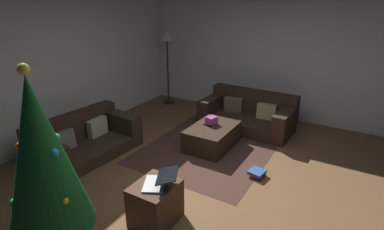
% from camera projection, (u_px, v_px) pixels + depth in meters
% --- Properties ---
extents(ground_plane, '(6.40, 6.40, 0.00)m').
position_uv_depth(ground_plane, '(211.00, 188.00, 4.07)').
color(ground_plane, brown).
extents(rear_partition, '(6.40, 0.12, 2.60)m').
position_uv_depth(rear_partition, '(49.00, 68.00, 5.09)').
color(rear_partition, silver).
rests_on(rear_partition, ground_plane).
extents(corner_partition, '(0.12, 6.40, 2.60)m').
position_uv_depth(corner_partition, '(284.00, 56.00, 6.11)').
color(corner_partition, silver).
rests_on(corner_partition, ground_plane).
extents(couch_left, '(1.69, 0.99, 0.65)m').
position_uv_depth(couch_left, '(83.00, 139.00, 4.88)').
color(couch_left, '#332319').
rests_on(couch_left, ground_plane).
extents(couch_right, '(0.97, 1.78, 0.70)m').
position_uv_depth(couch_right, '(248.00, 114.00, 5.93)').
color(couch_right, '#332319').
rests_on(couch_right, ground_plane).
extents(ottoman, '(0.98, 0.66, 0.37)m').
position_uv_depth(ottoman, '(212.00, 136.00, 5.16)').
color(ottoman, '#332319').
rests_on(ottoman, ground_plane).
extents(gift_box, '(0.21, 0.19, 0.14)m').
position_uv_depth(gift_box, '(212.00, 121.00, 5.16)').
color(gift_box, '#B23F8C').
rests_on(gift_box, ottoman).
extents(tv_remote, '(0.08, 0.17, 0.02)m').
position_uv_depth(tv_remote, '(208.00, 125.00, 5.12)').
color(tv_remote, black).
rests_on(tv_remote, ottoman).
extents(christmas_tree, '(0.81, 0.81, 1.90)m').
position_uv_depth(christmas_tree, '(41.00, 156.00, 2.76)').
color(christmas_tree, brown).
rests_on(christmas_tree, ground_plane).
extents(side_table, '(0.52, 0.44, 0.49)m').
position_uv_depth(side_table, '(155.00, 203.00, 3.38)').
color(side_table, '#4C3323').
rests_on(side_table, ground_plane).
extents(laptop, '(0.46, 0.48, 0.17)m').
position_uv_depth(laptop, '(159.00, 181.00, 3.27)').
color(laptop, silver).
rests_on(laptop, side_table).
extents(book_stack, '(0.26, 0.24, 0.09)m').
position_uv_depth(book_stack, '(257.00, 173.00, 4.33)').
color(book_stack, '#B7332D').
rests_on(book_stack, ground_plane).
extents(corner_lamp, '(0.36, 0.36, 1.75)m').
position_uv_depth(corner_lamp, '(167.00, 41.00, 6.88)').
color(corner_lamp, black).
rests_on(corner_lamp, ground_plane).
extents(area_rug, '(2.60, 2.00, 0.01)m').
position_uv_depth(area_rug, '(212.00, 146.00, 5.23)').
color(area_rug, '#422921').
rests_on(area_rug, ground_plane).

